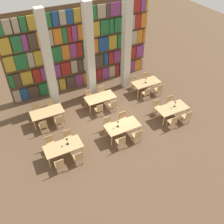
% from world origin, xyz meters
% --- Properties ---
extents(ground_plane, '(40.00, 40.00, 0.00)m').
position_xyz_m(ground_plane, '(0.00, 0.00, 0.00)').
color(ground_plane, brown).
extents(bookshelf_bank, '(9.73, 0.35, 5.50)m').
position_xyz_m(bookshelf_bank, '(0.01, 4.26, 2.67)').
color(bookshelf_bank, brown).
rests_on(bookshelf_bank, ground_plane).
extents(pillar_left, '(0.48, 0.48, 6.00)m').
position_xyz_m(pillar_left, '(-2.50, 2.81, 3.00)').
color(pillar_left, beige).
rests_on(pillar_left, ground_plane).
extents(pillar_center, '(0.48, 0.48, 6.00)m').
position_xyz_m(pillar_center, '(0.00, 2.81, 3.00)').
color(pillar_center, beige).
rests_on(pillar_center, ground_plane).
extents(pillar_right, '(0.48, 0.48, 6.00)m').
position_xyz_m(pillar_right, '(2.50, 2.81, 3.00)').
color(pillar_right, beige).
rests_on(pillar_right, ground_plane).
extents(reading_table_0, '(1.85, 0.93, 0.75)m').
position_xyz_m(reading_table_0, '(-3.35, -1.48, 0.67)').
color(reading_table_0, tan).
rests_on(reading_table_0, ground_plane).
extents(chair_0, '(0.42, 0.40, 0.88)m').
position_xyz_m(chair_0, '(-3.80, -2.23, 0.48)').
color(chair_0, tan).
rests_on(chair_0, ground_plane).
extents(chair_1, '(0.42, 0.40, 0.88)m').
position_xyz_m(chair_1, '(-3.80, -0.73, 0.48)').
color(chair_1, tan).
rests_on(chair_1, ground_plane).
extents(chair_2, '(0.42, 0.40, 0.88)m').
position_xyz_m(chair_2, '(-2.87, -2.23, 0.48)').
color(chair_2, tan).
rests_on(chair_2, ground_plane).
extents(chair_3, '(0.42, 0.40, 0.88)m').
position_xyz_m(chair_3, '(-2.87, -0.73, 0.48)').
color(chair_3, tan).
rests_on(chair_3, ground_plane).
extents(desk_lamp_0, '(0.14, 0.14, 0.42)m').
position_xyz_m(desk_lamp_0, '(-3.10, -1.44, 1.03)').
color(desk_lamp_0, black).
rests_on(desk_lamp_0, reading_table_0).
extents(reading_table_1, '(1.85, 0.93, 0.75)m').
position_xyz_m(reading_table_1, '(-0.05, -1.49, 0.67)').
color(reading_table_1, tan).
rests_on(reading_table_1, ground_plane).
extents(chair_4, '(0.42, 0.40, 0.88)m').
position_xyz_m(chair_4, '(-0.55, -2.24, 0.48)').
color(chair_4, tan).
rests_on(chair_4, ground_plane).
extents(chair_5, '(0.42, 0.40, 0.88)m').
position_xyz_m(chair_5, '(-0.55, -0.74, 0.48)').
color(chair_5, tan).
rests_on(chair_5, ground_plane).
extents(chair_6, '(0.42, 0.40, 0.88)m').
position_xyz_m(chair_6, '(0.42, -2.24, 0.48)').
color(chair_6, tan).
rests_on(chair_6, ground_plane).
extents(chair_7, '(0.42, 0.40, 0.88)m').
position_xyz_m(chair_7, '(0.42, -0.74, 0.48)').
color(chair_7, tan).
rests_on(chair_7, ground_plane).
extents(desk_lamp_1, '(0.14, 0.14, 0.40)m').
position_xyz_m(desk_lamp_1, '(-0.31, -1.44, 1.02)').
color(desk_lamp_1, black).
rests_on(desk_lamp_1, reading_table_1).
extents(reading_table_2, '(1.85, 0.93, 0.75)m').
position_xyz_m(reading_table_2, '(3.26, -1.47, 0.67)').
color(reading_table_2, tan).
rests_on(reading_table_2, ground_plane).
extents(chair_8, '(0.42, 0.40, 0.88)m').
position_xyz_m(chair_8, '(2.76, -2.22, 0.48)').
color(chair_8, tan).
rests_on(chair_8, ground_plane).
extents(chair_9, '(0.42, 0.40, 0.88)m').
position_xyz_m(chair_9, '(2.76, -0.71, 0.48)').
color(chair_9, tan).
rests_on(chair_9, ground_plane).
extents(chair_10, '(0.42, 0.40, 0.88)m').
position_xyz_m(chair_10, '(3.74, -2.22, 0.48)').
color(chair_10, tan).
rests_on(chair_10, ground_plane).
extents(chair_11, '(0.42, 0.40, 0.88)m').
position_xyz_m(chair_11, '(3.74, -0.71, 0.48)').
color(chair_11, tan).
rests_on(chair_11, ground_plane).
extents(desk_lamp_2, '(0.14, 0.14, 0.39)m').
position_xyz_m(desk_lamp_2, '(3.44, -1.43, 1.01)').
color(desk_lamp_2, black).
rests_on(desk_lamp_2, reading_table_2).
extents(reading_table_3, '(1.85, 0.93, 0.75)m').
position_xyz_m(reading_table_3, '(-3.34, 1.46, 0.67)').
color(reading_table_3, tan).
rests_on(reading_table_3, ground_plane).
extents(chair_12, '(0.42, 0.40, 0.88)m').
position_xyz_m(chair_12, '(-3.80, 0.71, 0.48)').
color(chair_12, tan).
rests_on(chair_12, ground_plane).
extents(chair_13, '(0.42, 0.40, 0.88)m').
position_xyz_m(chair_13, '(-3.80, 2.22, 0.48)').
color(chair_13, tan).
rests_on(chair_13, ground_plane).
extents(chair_14, '(0.42, 0.40, 0.88)m').
position_xyz_m(chair_14, '(-2.91, 0.71, 0.48)').
color(chair_14, tan).
rests_on(chair_14, ground_plane).
extents(chair_15, '(0.42, 0.40, 0.88)m').
position_xyz_m(chair_15, '(-2.91, 2.22, 0.48)').
color(chair_15, tan).
rests_on(chair_15, ground_plane).
extents(reading_table_4, '(1.85, 0.93, 0.75)m').
position_xyz_m(reading_table_4, '(-0.05, 1.37, 0.67)').
color(reading_table_4, tan).
rests_on(reading_table_4, ground_plane).
extents(chair_16, '(0.42, 0.40, 0.88)m').
position_xyz_m(chair_16, '(-0.47, 0.62, 0.48)').
color(chair_16, tan).
rests_on(chair_16, ground_plane).
extents(chair_17, '(0.42, 0.40, 0.88)m').
position_xyz_m(chair_17, '(-0.47, 2.12, 0.48)').
color(chair_17, tan).
rests_on(chair_17, ground_plane).
extents(chair_18, '(0.42, 0.40, 0.88)m').
position_xyz_m(chair_18, '(0.44, 0.62, 0.48)').
color(chair_18, tan).
rests_on(chair_18, ground_plane).
extents(chair_19, '(0.42, 0.40, 0.88)m').
position_xyz_m(chair_19, '(0.44, 2.12, 0.48)').
color(chair_19, tan).
rests_on(chair_19, ground_plane).
extents(reading_table_5, '(1.85, 0.93, 0.75)m').
position_xyz_m(reading_table_5, '(3.39, 1.52, 0.67)').
color(reading_table_5, tan).
rests_on(reading_table_5, ground_plane).
extents(chair_20, '(0.42, 0.40, 0.88)m').
position_xyz_m(chair_20, '(2.93, 0.76, 0.48)').
color(chair_20, tan).
rests_on(chair_20, ground_plane).
extents(chair_21, '(0.42, 0.40, 0.88)m').
position_xyz_m(chair_21, '(2.93, 2.27, 0.48)').
color(chair_21, tan).
rests_on(chair_21, ground_plane).
extents(chair_22, '(0.42, 0.40, 0.88)m').
position_xyz_m(chair_22, '(3.89, 0.76, 0.48)').
color(chair_22, tan).
rests_on(chair_22, ground_plane).
extents(chair_23, '(0.42, 0.40, 0.88)m').
position_xyz_m(chair_23, '(3.89, 2.27, 0.48)').
color(chair_23, tan).
rests_on(chair_23, ground_plane).
extents(desk_lamp_3, '(0.14, 0.14, 0.39)m').
position_xyz_m(desk_lamp_3, '(3.31, 1.47, 1.01)').
color(desk_lamp_3, black).
rests_on(desk_lamp_3, reading_table_5).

